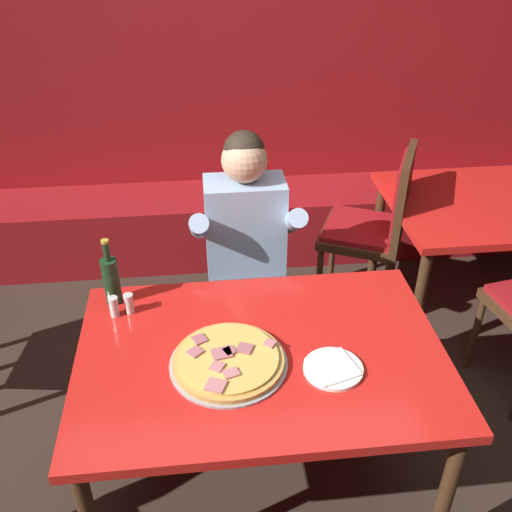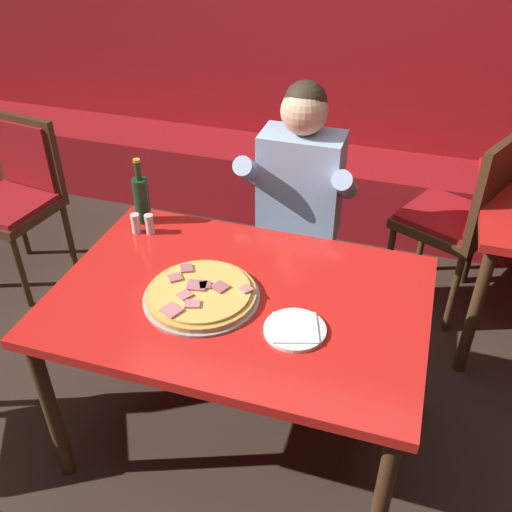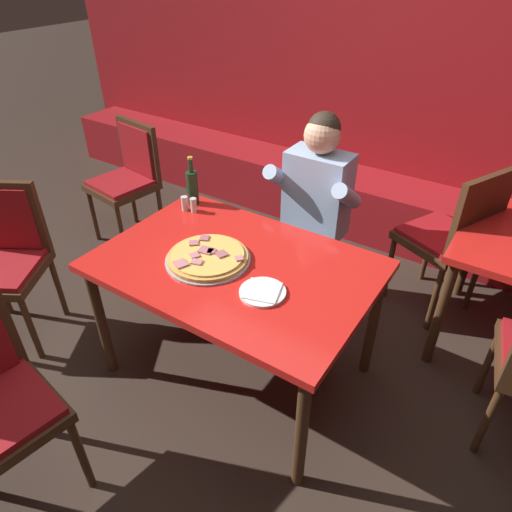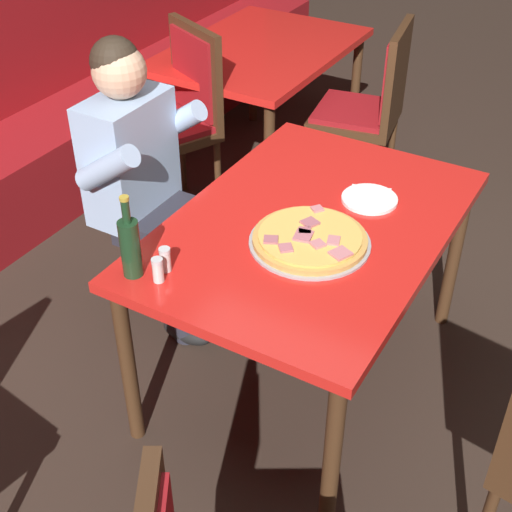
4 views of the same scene
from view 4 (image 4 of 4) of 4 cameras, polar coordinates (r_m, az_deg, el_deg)
name	(u,v)px [view 4 (image 4 of 4)]	position (r m, az deg, el deg)	size (l,w,h in m)	color
ground_plane	(303,371)	(3.04, 3.76, -9.20)	(24.00, 24.00, 0.00)	#33261E
main_dining_table	(310,240)	(2.60, 4.35, 1.29)	(1.34, 0.92, 0.76)	#422816
pizza	(310,239)	(2.44, 4.33, 1.34)	(0.42, 0.42, 0.05)	#9E9EA3
plate_white_paper	(370,199)	(2.70, 9.07, 4.55)	(0.21, 0.21, 0.02)	white
beer_bottle	(130,246)	(2.28, -10.03, 0.79)	(0.07, 0.07, 0.29)	#19381E
shaker_parmesan	(158,271)	(2.27, -7.85, -1.20)	(0.04, 0.04, 0.09)	silver
shaker_black_pepper	(165,261)	(2.32, -7.26, -0.36)	(0.04, 0.04, 0.09)	silver
diner_seated_blue_shirt	(148,179)	(2.95, -8.65, 6.14)	(0.53, 0.53, 1.27)	black
dining_chair_near_right	(371,103)	(3.92, 9.18, 12.01)	(0.51, 0.51, 1.00)	#422816
dining_chair_far_left	(178,111)	(3.76, -6.25, 11.49)	(0.58, 0.58, 1.02)	#422816
background_dining_table	(260,62)	(4.17, 0.33, 15.28)	(1.21, 0.86, 0.76)	#422816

